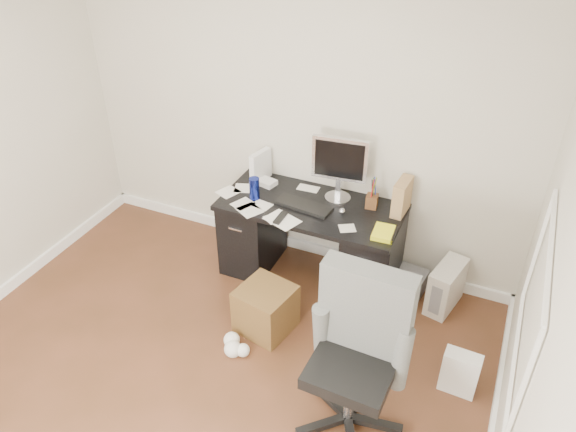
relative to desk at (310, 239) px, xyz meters
name	(u,v)px	position (x,y,z in m)	size (l,w,h in m)	color
ground	(179,406)	(-0.30, -1.65, -0.40)	(4.00, 4.00, 0.00)	#472A16
room_shell	(153,202)	(-0.27, -1.62, 1.26)	(4.02, 4.02, 2.71)	beige
desk	(310,239)	(0.00, 0.00, 0.00)	(1.50, 0.70, 0.75)	black
loose_papers	(287,203)	(-0.20, -0.05, 0.35)	(1.10, 0.60, 0.00)	white
lcd_monitor	(339,169)	(0.17, 0.17, 0.64)	(0.45, 0.26, 0.57)	silver
keyboard	(304,206)	(-0.05, -0.05, 0.36)	(0.47, 0.16, 0.03)	black
computer_mouse	(342,211)	(0.27, -0.02, 0.38)	(0.05, 0.05, 0.05)	silver
travel_mug	(254,188)	(-0.47, -0.09, 0.45)	(0.08, 0.08, 0.19)	navy
white_binder	(261,166)	(-0.56, 0.20, 0.49)	(0.11, 0.24, 0.27)	white
magazine_file	(402,197)	(0.69, 0.19, 0.49)	(0.12, 0.25, 0.29)	#A97B51
pen_cup	(373,193)	(0.46, 0.17, 0.49)	(0.11, 0.11, 0.27)	#563018
yellow_book	(384,233)	(0.66, -0.17, 0.37)	(0.16, 0.21, 0.04)	#FFFC1B
paper_remote	(282,219)	(-0.13, -0.30, 0.36)	(0.26, 0.21, 0.02)	white
office_chair	(353,361)	(0.80, -1.30, 0.19)	(0.66, 0.66, 1.17)	#545754
pc_tower	(446,286)	(1.16, 0.09, -0.20)	(0.18, 0.41, 0.41)	#BCB6AA
shopping_bag	(460,373)	(1.42, -0.74, -0.23)	(0.25, 0.18, 0.34)	white
wicker_basket	(266,309)	(-0.08, -0.73, -0.20)	(0.39, 0.39, 0.39)	#4A3516
desk_printer	(406,281)	(0.83, 0.17, -0.31)	(0.31, 0.26, 0.19)	slate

